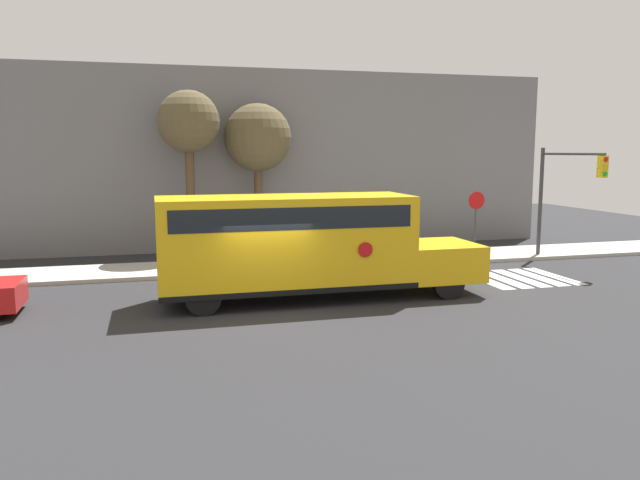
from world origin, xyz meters
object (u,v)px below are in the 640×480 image
stop_sign (476,216)px  tree_near_sidewalk (258,139)px  traffic_light (562,185)px  tree_far_sidewalk (189,124)px  school_bus (301,242)px

stop_sign → tree_near_sidewalk: 9.95m
stop_sign → traffic_light: size_ratio=0.62×
tree_near_sidewalk → tree_far_sidewalk: bearing=-168.6°
school_bus → traffic_light: size_ratio=2.14×
stop_sign → tree_near_sidewalk: size_ratio=0.44×
school_bus → tree_far_sidewalk: tree_far_sidewalk is taller
stop_sign → tree_far_sidewalk: (-11.18, 4.13, 3.72)m
traffic_light → tree_near_sidewalk: tree_near_sidewalk is taller
school_bus → tree_far_sidewalk: size_ratio=1.41×
stop_sign → tree_near_sidewalk: bearing=149.9°
school_bus → tree_near_sidewalk: (0.25, 9.32, 3.27)m
school_bus → tree_near_sidewalk: bearing=88.5°
school_bus → stop_sign: size_ratio=3.45×
tree_far_sidewalk → traffic_light: bearing=-20.3°
traffic_light → tree_near_sidewalk: bearing=152.5°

